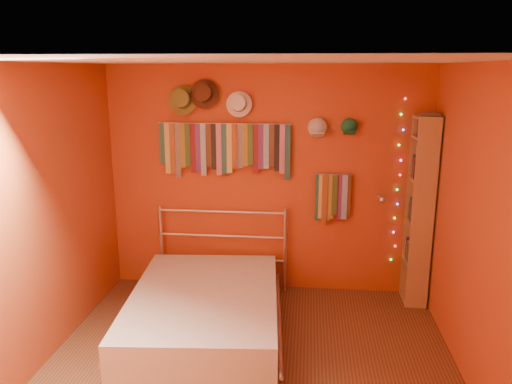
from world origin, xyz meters
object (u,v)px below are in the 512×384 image
(tie_rack, at_px, (224,147))
(bookshelf, at_px, (424,211))
(reading_lamp, at_px, (382,199))
(bed, at_px, (205,311))

(tie_rack, xyz_separation_m, bookshelf, (2.12, -0.15, -0.61))
(tie_rack, height_order, bookshelf, bookshelf)
(reading_lamp, relative_size, bed, 0.15)
(tie_rack, bearing_deg, bed, -91.47)
(reading_lamp, relative_size, bookshelf, 0.15)
(reading_lamp, xyz_separation_m, bed, (-1.71, -0.87, -0.91))
(tie_rack, xyz_separation_m, bed, (-0.03, -1.04, -1.40))
(reading_lamp, bearing_deg, tie_rack, 174.27)
(bookshelf, bearing_deg, tie_rack, 175.82)
(bed, bearing_deg, reading_lamp, 22.53)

